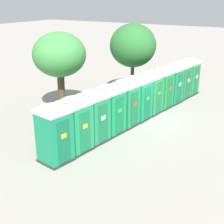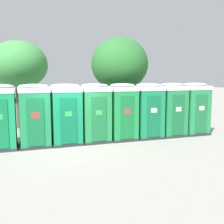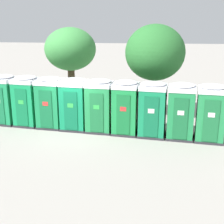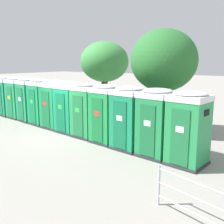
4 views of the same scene
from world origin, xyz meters
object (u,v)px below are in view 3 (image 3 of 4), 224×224
at_px(street_tree_0, 70,50).
at_px(portapotty_6, 100,105).
at_px(portapotty_7, 126,107).
at_px(portapotty_10, 210,113).
at_px(portapotty_4, 50,102).
at_px(portapotty_9, 181,111).
at_px(portapotty_5, 74,104).
at_px(portapotty_8, 153,109).
at_px(street_tree_1, 155,53).
at_px(portapotty_2, 5,99).
at_px(portapotty_3, 27,101).

bearing_deg(street_tree_0, portapotty_6, -62.80).
distance_m(portapotty_7, portapotty_10, 3.79).
height_order(portapotty_4, portapotty_9, same).
height_order(portapotty_5, portapotty_6, same).
bearing_deg(portapotty_8, street_tree_1, 88.05).
bearing_deg(portapotty_7, portapotty_2, 172.06).
relative_size(portapotty_4, portapotty_5, 1.00).
distance_m(portapotty_2, portapotty_3, 1.26).
xyz_separation_m(portapotty_10, street_tree_0, (-7.47, 5.52, 2.15)).
height_order(portapotty_2, street_tree_1, street_tree_1).
xyz_separation_m(portapotty_4, street_tree_0, (0.04, 4.46, 2.15)).
bearing_deg(portapotty_7, street_tree_1, 64.19).
distance_m(portapotty_4, street_tree_1, 6.01).
bearing_deg(portapotty_3, portapotty_10, -8.00).
distance_m(portapotty_6, street_tree_1, 4.30).
relative_size(portapotty_3, portapotty_4, 1.00).
height_order(portapotty_2, portapotty_3, same).
bearing_deg(portapotty_2, street_tree_1, 14.16).
xyz_separation_m(portapotty_3, portapotty_8, (6.26, -0.90, -0.00)).
distance_m(portapotty_3, portapotty_5, 2.53).
xyz_separation_m(portapotty_6, street_tree_0, (-2.47, 4.80, 2.15)).
relative_size(portapotty_7, portapotty_8, 1.00).
bearing_deg(street_tree_0, portapotty_10, -36.44).
bearing_deg(portapotty_2, portapotty_3, -7.62).
distance_m(portapotty_3, portapotty_7, 5.06).
xyz_separation_m(portapotty_5, street_tree_0, (-1.21, 4.64, 2.15)).
height_order(portapotty_5, street_tree_1, street_tree_1).
relative_size(portapotty_5, portapotty_6, 1.00).
xyz_separation_m(portapotty_5, portapotty_9, (5.01, -0.69, 0.00)).
distance_m(portapotty_6, street_tree_0, 5.81).
bearing_deg(portapotty_7, portapotty_9, -7.86).
bearing_deg(portapotty_6, portapotty_5, 172.69).
relative_size(portapotty_9, street_tree_1, 0.51).
distance_m(portapotty_9, street_tree_0, 8.47).
bearing_deg(portapotty_4, portapotty_10, -7.99).
bearing_deg(street_tree_1, portapotty_5, -147.63).
bearing_deg(portapotty_4, portapotty_9, -7.94).
height_order(portapotty_8, portapotty_9, same).
bearing_deg(street_tree_1, portapotty_6, -134.96).
relative_size(portapotty_6, portapotty_7, 1.00).
bearing_deg(portapotty_2, portapotty_5, -7.93).
relative_size(portapotty_2, portapotty_8, 1.00).
bearing_deg(portapotty_4, street_tree_1, 23.93).
bearing_deg(portapotty_8, portapotty_5, 171.79).
bearing_deg(portapotty_6, portapotty_9, -8.10).
xyz_separation_m(portapotty_2, street_tree_1, (7.61, 1.92, 2.23)).
xyz_separation_m(portapotty_7, portapotty_10, (3.75, -0.53, -0.00)).
bearing_deg(portapotty_5, portapotty_10, -7.97).
bearing_deg(portapotty_2, portapotty_9, -7.91).
xyz_separation_m(portapotty_2, portapotty_7, (6.26, -0.87, 0.00)).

